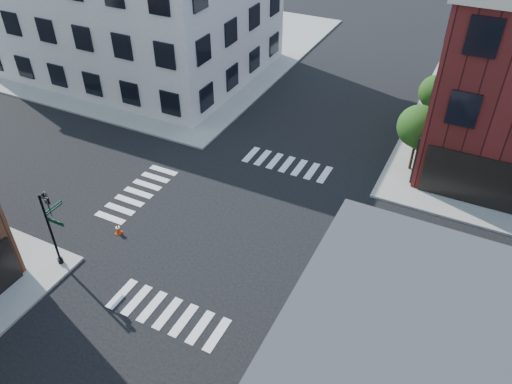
% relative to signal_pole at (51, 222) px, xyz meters
% --- Properties ---
extents(ground, '(120.00, 120.00, 0.00)m').
position_rel_signal_pole_xyz_m(ground, '(6.72, 6.68, -2.86)').
color(ground, black).
rests_on(ground, ground).
extents(sidewalk_nw, '(30.00, 30.00, 0.15)m').
position_rel_signal_pole_xyz_m(sidewalk_nw, '(-14.28, 27.68, -2.78)').
color(sidewalk_nw, gray).
rests_on(sidewalk_nw, ground).
extents(building_nw, '(22.00, 16.00, 11.00)m').
position_rel_signal_pole_xyz_m(building_nw, '(-12.28, 22.68, 2.64)').
color(building_nw, beige).
rests_on(building_nw, ground).
extents(tree_near, '(2.69, 2.69, 4.49)m').
position_rel_signal_pole_xyz_m(tree_near, '(14.28, 16.65, 0.30)').
color(tree_near, black).
rests_on(tree_near, ground).
extents(tree_far, '(2.43, 2.43, 4.07)m').
position_rel_signal_pole_xyz_m(tree_far, '(14.28, 22.65, 0.02)').
color(tree_far, black).
rests_on(tree_far, ground).
extents(signal_pole, '(1.29, 1.24, 4.60)m').
position_rel_signal_pole_xyz_m(signal_pole, '(0.00, 0.00, 0.00)').
color(signal_pole, black).
rests_on(signal_pole, ground).
extents(box_truck, '(8.84, 3.54, 3.91)m').
position_rel_signal_pole_xyz_m(box_truck, '(20.75, 2.52, -0.82)').
color(box_truck, silver).
rests_on(box_truck, ground).
extents(traffic_cone, '(0.40, 0.40, 0.63)m').
position_rel_signal_pole_xyz_m(traffic_cone, '(1.02, 3.16, -2.56)').
color(traffic_cone, red).
rests_on(traffic_cone, ground).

